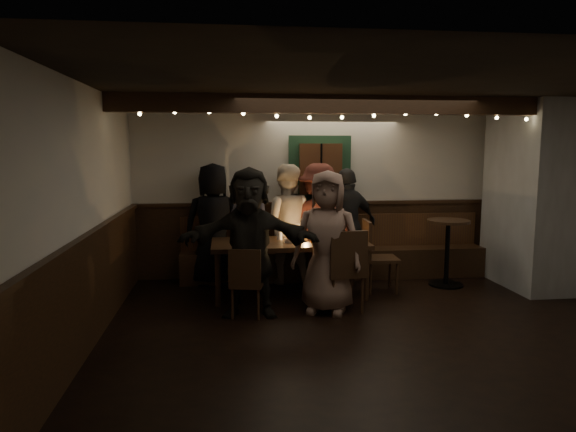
{
  "coord_description": "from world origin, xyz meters",
  "views": [
    {
      "loc": [
        -1.62,
        -5.24,
        1.98
      ],
      "look_at": [
        -0.79,
        1.6,
        1.05
      ],
      "focal_mm": 32.0,
      "sensor_mm": 36.0,
      "label": 1
    }
  ],
  "objects": [
    {
      "name": "person_a",
      "position": [
        -1.8,
        2.11,
        0.88
      ],
      "size": [
        0.87,
        0.57,
        1.75
      ],
      "primitive_type": "imported",
      "rotation": [
        0.0,
        0.0,
        3.12
      ],
      "color": "black",
      "rests_on": "ground"
    },
    {
      "name": "person_g",
      "position": [
        -0.43,
        0.67,
        0.85
      ],
      "size": [
        0.97,
        0.8,
        1.71
      ],
      "primitive_type": "imported",
      "rotation": [
        0.0,
        0.0,
        -0.36
      ],
      "color": "#876555",
      "rests_on": "ground"
    },
    {
      "name": "chair_near_right",
      "position": [
        -0.22,
        0.6,
        0.57
      ],
      "size": [
        0.51,
        0.51,
        1.01
      ],
      "color": "black",
      "rests_on": "ground"
    },
    {
      "name": "room",
      "position": [
        1.07,
        1.42,
        1.07
      ],
      "size": [
        6.02,
        5.01,
        2.62
      ],
      "color": "black",
      "rests_on": "ground"
    },
    {
      "name": "person_b",
      "position": [
        -1.29,
        2.03,
        0.82
      ],
      "size": [
        0.69,
        0.56,
        1.65
      ],
      "primitive_type": "imported",
      "rotation": [
        0.0,
        0.0,
        2.82
      ],
      "color": "#272733",
      "rests_on": "ground"
    },
    {
      "name": "person_d",
      "position": [
        -0.28,
        2.02,
        0.87
      ],
      "size": [
        1.27,
        0.96,
        1.75
      ],
      "primitive_type": "imported",
      "rotation": [
        0.0,
        0.0,
        2.83
      ],
      "color": "#461C15",
      "rests_on": "ground"
    },
    {
      "name": "person_e",
      "position": [
        0.18,
        2.17,
        0.84
      ],
      "size": [
        1.06,
        0.74,
        1.67
      ],
      "primitive_type": "imported",
      "rotation": [
        0.0,
        0.0,
        3.52
      ],
      "color": "#282828",
      "rests_on": "ground"
    },
    {
      "name": "person_f",
      "position": [
        -1.36,
        0.67,
        0.88
      ],
      "size": [
        1.68,
        0.71,
        1.75
      ],
      "primitive_type": "imported",
      "rotation": [
        0.0,
        0.0,
        -0.12
      ],
      "color": "black",
      "rests_on": "ground"
    },
    {
      "name": "chair_near_left",
      "position": [
        -1.4,
        0.55,
        0.47
      ],
      "size": [
        0.45,
        0.45,
        0.83
      ],
      "color": "black",
      "rests_on": "ground"
    },
    {
      "name": "person_c",
      "position": [
        -0.76,
        2.09,
        0.87
      ],
      "size": [
        0.94,
        0.78,
        1.74
      ],
      "primitive_type": "imported",
      "rotation": [
        0.0,
        0.0,
        2.99
      ],
      "color": "beige",
      "rests_on": "ground"
    },
    {
      "name": "dining_table",
      "position": [
        -0.79,
        1.4,
        0.67
      ],
      "size": [
        2.06,
        0.88,
        0.89
      ],
      "color": "black",
      "rests_on": "ground"
    },
    {
      "name": "chair_end",
      "position": [
        0.38,
        1.45,
        0.56
      ],
      "size": [
        0.47,
        0.47,
        0.99
      ],
      "color": "black",
      "rests_on": "ground"
    },
    {
      "name": "high_top",
      "position": [
        1.51,
        1.63,
        0.6
      ],
      "size": [
        0.6,
        0.6,
        0.95
      ],
      "color": "black",
      "rests_on": "ground"
    }
  ]
}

